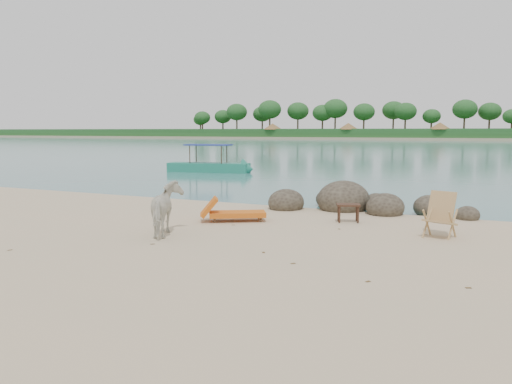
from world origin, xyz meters
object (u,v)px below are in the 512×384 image
Objects in this scene: side_table at (348,214)px; boat_near at (208,149)px; boulders at (352,203)px; lounge_chair at (237,212)px; deck_chair at (440,216)px; cow at (167,210)px.

side_table is 0.11× the size of boat_near.
boulders is 3.24× the size of lounge_chair.
boat_near is (-12.52, 13.80, 1.16)m from side_table.
lounge_chair is 1.83× the size of deck_chair.
boat_near is (-9.67, 14.92, 1.12)m from lounge_chair.
side_table is at bearing 175.31° from deck_chair.
cow reaches higher than deck_chair.
cow reaches higher than side_table.
side_table is at bearing -78.71° from boulders.
cow reaches higher than boulders.
lounge_chair is (0.68, 2.37, -0.35)m from cow.
boulders is 10.15× the size of side_table.
boulders is 2.27m from side_table.
deck_chair is at bearing -29.58° from lounge_chair.
lounge_chair is at bearing -161.01° from deck_chair.
side_table is 18.67m from boat_near.
boulders reaches higher than side_table.
boat_near reaches higher than deck_chair.
side_table is 3.06m from lounge_chair.
deck_chair is at bearing -48.21° from boulders.
deck_chair is (5.30, 0.10, 0.24)m from lounge_chair.
boat_near is (-8.99, 17.29, 0.77)m from cow.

